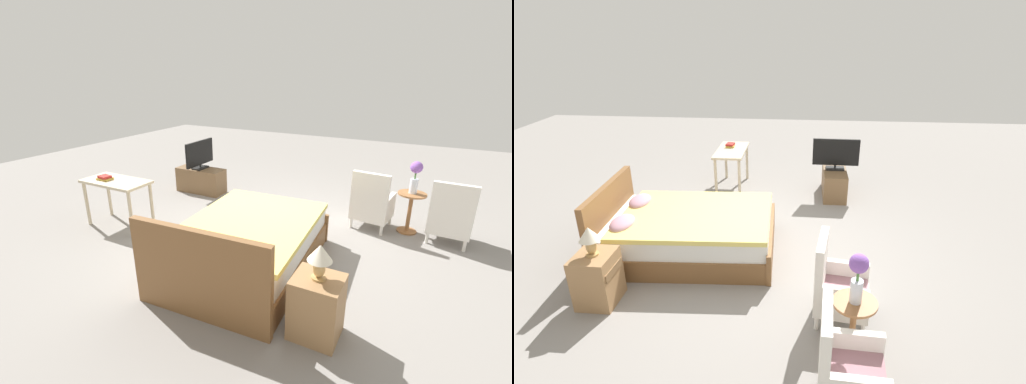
# 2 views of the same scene
# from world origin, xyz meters

# --- Properties ---
(ground_plane) EXTENTS (16.00, 16.00, 0.00)m
(ground_plane) POSITION_xyz_m (0.00, 0.00, 0.00)
(ground_plane) COLOR gray
(bed) EXTENTS (1.60, 2.26, 0.96)m
(bed) POSITION_xyz_m (-0.16, 1.09, 0.30)
(bed) COLOR brown
(bed) RESTS_ON ground_plane
(armchair_by_window_left) EXTENTS (0.57, 0.57, 0.92)m
(armchair_by_window_left) POSITION_xyz_m (-2.35, -0.80, 0.37)
(armchair_by_window_left) COLOR white
(armchair_by_window_left) RESTS_ON ground_plane
(armchair_by_window_right) EXTENTS (0.61, 0.61, 0.92)m
(armchair_by_window_right) POSITION_xyz_m (-1.30, -0.80, 0.37)
(armchair_by_window_right) COLOR white
(armchair_by_window_right) RESTS_ON ground_plane
(side_table) EXTENTS (0.40, 0.40, 0.62)m
(side_table) POSITION_xyz_m (-1.83, -0.91, 0.39)
(side_table) COLOR #936038
(side_table) RESTS_ON ground_plane
(flower_vase) EXTENTS (0.17, 0.17, 0.48)m
(flower_vase) POSITION_xyz_m (-1.83, -0.91, 0.91)
(flower_vase) COLOR silver
(flower_vase) RESTS_ON side_table
(nightstand) EXTENTS (0.44, 0.41, 0.60)m
(nightstand) POSITION_xyz_m (-1.27, 1.78, 0.30)
(nightstand) COLOR #997047
(nightstand) RESTS_ON ground_plane
(table_lamp) EXTENTS (0.22, 0.22, 0.33)m
(table_lamp) POSITION_xyz_m (-1.27, 1.78, 0.81)
(table_lamp) COLOR tan
(table_lamp) RESTS_ON nightstand
(tv_stand) EXTENTS (0.96, 0.40, 0.48)m
(tv_stand) POSITION_xyz_m (2.01, -0.97, 0.24)
(tv_stand) COLOR brown
(tv_stand) RESTS_ON ground_plane
(tv_flatscreen) EXTENTS (0.20, 0.80, 0.55)m
(tv_flatscreen) POSITION_xyz_m (2.01, -0.97, 0.77)
(tv_flatscreen) COLOR black
(tv_flatscreen) RESTS_ON tv_stand
(vanity_desk) EXTENTS (1.04, 0.52, 0.74)m
(vanity_desk) POSITION_xyz_m (2.19, 0.91, 0.63)
(vanity_desk) COLOR beige
(vanity_desk) RESTS_ON ground_plane
(book_stack) EXTENTS (0.22, 0.16, 0.06)m
(book_stack) POSITION_xyz_m (2.36, 0.96, 0.77)
(book_stack) COLOR #B79333
(book_stack) RESTS_ON vanity_desk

